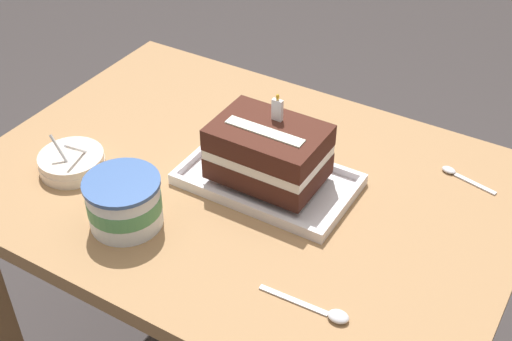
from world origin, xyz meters
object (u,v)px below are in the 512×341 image
object	(u,v)px
birthday_cake	(268,152)
serving_spoon_near_tray	(457,174)
bowl_stack	(72,162)
ice_cream_tub	(124,202)
serving_spoon_by_bowls	(328,313)
foil_tray	(268,181)

from	to	relation	value
birthday_cake	serving_spoon_near_tray	world-z (taller)	birthday_cake
bowl_stack	serving_spoon_near_tray	bearing A→B (deg)	29.34
ice_cream_tub	serving_spoon_by_bowls	bearing A→B (deg)	-1.05
ice_cream_tub	serving_spoon_near_tray	size ratio (longest dim) A/B	1.17
birthday_cake	bowl_stack	distance (m)	0.41
foil_tray	serving_spoon_near_tray	world-z (taller)	foil_tray
foil_tray	serving_spoon_near_tray	distance (m)	0.39
birthday_cake	ice_cream_tub	size ratio (longest dim) A/B	1.51
foil_tray	birthday_cake	world-z (taller)	birthday_cake
birthday_cake	bowl_stack	world-z (taller)	birthday_cake
serving_spoon_near_tray	serving_spoon_by_bowls	xyz separation A→B (m)	(-0.06, -0.47, 0.00)
foil_tray	birthday_cake	xyz separation A→B (m)	(-0.00, 0.00, 0.07)
ice_cream_tub	serving_spoon_near_tray	distance (m)	0.67
foil_tray	serving_spoon_by_bowls	distance (m)	0.35
serving_spoon_near_tray	ice_cream_tub	bearing A→B (deg)	-136.97
serving_spoon_near_tray	foil_tray	bearing A→B (deg)	-145.28
serving_spoon_near_tray	serving_spoon_by_bowls	world-z (taller)	serving_spoon_by_bowls
birthday_cake	serving_spoon_by_bowls	distance (m)	0.36
foil_tray	serving_spoon_by_bowls	world-z (taller)	foil_tray
foil_tray	birthday_cake	distance (m)	0.07
ice_cream_tub	foil_tray	bearing A→B (deg)	54.17
bowl_stack	serving_spoon_by_bowls	xyz separation A→B (m)	(0.63, -0.08, -0.01)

